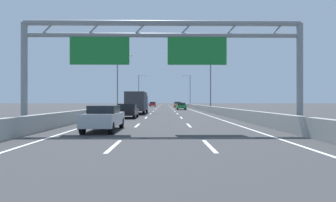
{
  "coord_description": "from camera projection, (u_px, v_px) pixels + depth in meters",
  "views": [
    {
      "loc": [
        0.12,
        1.98,
        1.7
      ],
      "look_at": [
        0.94,
        74.18,
        1.74
      ],
      "focal_mm": 29.9,
      "sensor_mm": 36.0,
      "label": 1
    }
  ],
  "objects": [
    {
      "name": "black_car",
      "position": [
        127.0,
        111.0,
        28.25
      ],
      "size": [
        1.89,
        4.24,
        1.45
      ],
      "color": "black",
      "rests_on": "ground_plane"
    },
    {
      "name": "lane_dash_left_11",
      "position": [
        159.0,
        106.0,
        100.49
      ],
      "size": [
        0.16,
        3.0,
        0.01
      ],
      "primitive_type": "cube",
      "color": "white",
      "rests_on": "ground_plane"
    },
    {
      "name": "red_car",
      "position": [
        153.0,
        104.0,
        89.73
      ],
      "size": [
        1.88,
        4.6,
        1.48
      ],
      "color": "red",
      "rests_on": "ground_plane"
    },
    {
      "name": "orange_car",
      "position": [
        178.0,
        105.0,
        77.09
      ],
      "size": [
        1.87,
        4.13,
        1.46
      ],
      "color": "orange",
      "rests_on": "ground_plane"
    },
    {
      "name": "lane_dash_left_3",
      "position": [
        146.0,
        118.0,
        28.49
      ],
      "size": [
        0.16,
        3.0,
        0.01
      ],
      "primitive_type": "cube",
      "color": "white",
      "rests_on": "ground_plane"
    },
    {
      "name": "lane_dash_left_6",
      "position": [
        155.0,
        110.0,
        55.49
      ],
      "size": [
        0.16,
        3.0,
        0.01
      ],
      "primitive_type": "cube",
      "color": "white",
      "rests_on": "ground_plane"
    },
    {
      "name": "barrier_left",
      "position": [
        147.0,
        104.0,
        107.93
      ],
      "size": [
        0.45,
        220.0,
        0.95
      ],
      "color": "#9E9E99",
      "rests_on": "ground_plane"
    },
    {
      "name": "lane_dash_right_6",
      "position": [
        173.0,
        110.0,
        55.53
      ],
      "size": [
        0.16,
        3.0,
        0.01
      ],
      "primitive_type": "cube",
      "color": "white",
      "rests_on": "ground_plane"
    },
    {
      "name": "lane_dash_right_12",
      "position": [
        169.0,
        105.0,
        109.53
      ],
      "size": [
        0.16,
        3.0,
        0.01
      ],
      "primitive_type": "cube",
      "color": "white",
      "rests_on": "ground_plane"
    },
    {
      "name": "lane_dash_left_10",
      "position": [
        159.0,
        106.0,
        91.49
      ],
      "size": [
        0.16,
        3.0,
        0.01
      ],
      "primitive_type": "cube",
      "color": "white",
      "rests_on": "ground_plane"
    },
    {
      "name": "lane_dash_left_9",
      "position": [
        158.0,
        107.0,
        82.49
      ],
      "size": [
        0.16,
        3.0,
        0.01
      ],
      "primitive_type": "cube",
      "color": "white",
      "rests_on": "ground_plane"
    },
    {
      "name": "lane_dash_left_7",
      "position": [
        157.0,
        108.0,
        64.49
      ],
      "size": [
        0.16,
        3.0,
        0.01
      ],
      "primitive_type": "cube",
      "color": "white",
      "rests_on": "ground_plane"
    },
    {
      "name": "ground_plane",
      "position": [
        164.0,
        106.0,
        98.01
      ],
      "size": [
        260.0,
        260.0,
        0.0
      ],
      "primitive_type": "plane",
      "color": "#38383A"
    },
    {
      "name": "blue_car",
      "position": [
        177.0,
        104.0,
        84.47
      ],
      "size": [
        1.71,
        4.5,
        1.53
      ],
      "color": "#2347AD",
      "rests_on": "ground_plane"
    },
    {
      "name": "streetlamp_right_mid",
      "position": [
        209.0,
        79.0,
        46.24
      ],
      "size": [
        2.58,
        0.28,
        9.5
      ],
      "color": "slate",
      "rests_on": "ground_plane"
    },
    {
      "name": "box_truck",
      "position": [
        137.0,
        102.0,
        37.86
      ],
      "size": [
        2.41,
        8.41,
        2.89
      ],
      "color": "#194799",
      "rests_on": "ground_plane"
    },
    {
      "name": "lane_dash_left_1",
      "position": [
        114.0,
        146.0,
        10.49
      ],
      "size": [
        0.16,
        3.0,
        0.01
      ],
      "primitive_type": "cube",
      "color": "white",
      "rests_on": "ground_plane"
    },
    {
      "name": "lane_dash_right_4",
      "position": [
        177.0,
        114.0,
        37.53
      ],
      "size": [
        0.16,
        3.0,
        0.01
      ],
      "primitive_type": "cube",
      "color": "white",
      "rests_on": "ground_plane"
    },
    {
      "name": "lane_dash_right_5",
      "position": [
        175.0,
        111.0,
        46.53
      ],
      "size": [
        0.16,
        3.0,
        0.01
      ],
      "primitive_type": "cube",
      "color": "white",
      "rests_on": "ground_plane"
    },
    {
      "name": "lane_dash_left_8",
      "position": [
        158.0,
        108.0,
        73.49
      ],
      "size": [
        0.16,
        3.0,
        0.01
      ],
      "primitive_type": "cube",
      "color": "white",
      "rests_on": "ground_plane"
    },
    {
      "name": "lane_dash_left_17",
      "position": [
        161.0,
        104.0,
        154.48
      ],
      "size": [
        0.16,
        3.0,
        0.01
      ],
      "primitive_type": "cube",
      "color": "white",
      "rests_on": "ground_plane"
    },
    {
      "name": "lane_dash_right_14",
      "position": [
        168.0,
        105.0,
        127.53
      ],
      "size": [
        0.16,
        3.0,
        0.01
      ],
      "primitive_type": "cube",
      "color": "white",
      "rests_on": "ground_plane"
    },
    {
      "name": "lane_dash_right_10",
      "position": [
        170.0,
        106.0,
        91.53
      ],
      "size": [
        0.16,
        3.0,
        0.01
      ],
      "primitive_type": "cube",
      "color": "white",
      "rests_on": "ground_plane"
    },
    {
      "name": "lane_dash_right_16",
      "position": [
        168.0,
        104.0,
        145.53
      ],
      "size": [
        0.16,
        3.0,
        0.01
      ],
      "primitive_type": "cube",
      "color": "white",
      "rests_on": "ground_plane"
    },
    {
      "name": "lane_dash_right_8",
      "position": [
        171.0,
        108.0,
        73.53
      ],
      "size": [
        0.16,
        3.0,
        0.01
      ],
      "primitive_type": "cube",
      "color": "white",
      "rests_on": "ground_plane"
    },
    {
      "name": "barrier_right",
      "position": [
        182.0,
        104.0,
        108.09
      ],
      "size": [
        0.45,
        220.0,
        0.95
      ],
      "color": "#9E9E99",
      "rests_on": "ground_plane"
    },
    {
      "name": "lane_dash_left_14",
      "position": [
        161.0,
        105.0,
        127.49
      ],
      "size": [
        0.16,
        3.0,
        0.01
      ],
      "primitive_type": "cube",
      "color": "white",
      "rests_on": "ground_plane"
    },
    {
      "name": "lane_dash_right_7",
      "position": [
        172.0,
        108.0,
        64.53
      ],
      "size": [
        0.16,
        3.0,
        0.01
      ],
      "primitive_type": "cube",
      "color": "white",
      "rests_on": "ground_plane"
    },
    {
      "name": "lane_dash_right_13",
      "position": [
        169.0,
        105.0,
        118.53
      ],
      "size": [
        0.16,
        3.0,
        0.01
      ],
      "primitive_type": "cube",
      "color": "white",
      "rests_on": "ground_plane"
    },
    {
      "name": "lane_dash_left_13",
      "position": [
        160.0,
        105.0,
        118.49
      ],
      "size": [
        0.16,
        3.0,
        0.01
      ],
      "primitive_type": "cube",
      "color": "white",
      "rests_on": "ground_plane"
    },
    {
      "name": "lane_dash_left_16",
      "position": [
        161.0,
        104.0,
        145.48
      ],
      "size": [
        0.16,
        3.0,
        0.01
      ],
      "primitive_type": "cube",
      "color": "white",
      "rests_on": "ground_plane"
    },
    {
      "name": "edge_line_left",
      "position": [
        147.0,
        107.0,
        85.95
      ],
      "size": [
        0.16,
        176.0,
        0.01
      ],
      "primitive_type": "cube",
      "color": "white",
      "rests_on": "ground_plane"
    },
    {
      "name": "lane_dash_left_5",
      "position": [
        153.0,
        111.0,
        46.49
      ],
      "size": [
        0.16,
        3.0,
        0.01
      ],
      "primitive_type": "cube",
      "color": "white",
      "rests_on": "ground_plane"
    },
    {
      "name": "streetlamp_left_far",
      "position": [
        139.0,
        89.0,
        83.54
      ],
      "size": [
        2.58,
        0.28,
        9.5
      ],
      "color": "slate",
      "rests_on": "ground_plane"
    },
    {
      "name": "lane_dash_right_1",
      "position": [
        209.0,
        146.0,
        10.53
      ],
      "size": [
        0.16,
        3.0,
        0.01
      ],
      "primitive_type": "cube",
      "color": "white",
      "rests_on": "ground_plane"
    },
    {
      "name": "green_car",
      "position": [
        181.0,
        106.0,
        55.7
      ],
      "size": [
        1.79,
        4.52,
        1.38
      ],
      "color": "#1E7A38",
      "rests_on": "ground_plane"
    },
    {
      "name": "lane_dash_right_15",
      "position": [
        168.0,
        105.0,
        136.53
      ],
      "size": [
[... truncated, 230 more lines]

